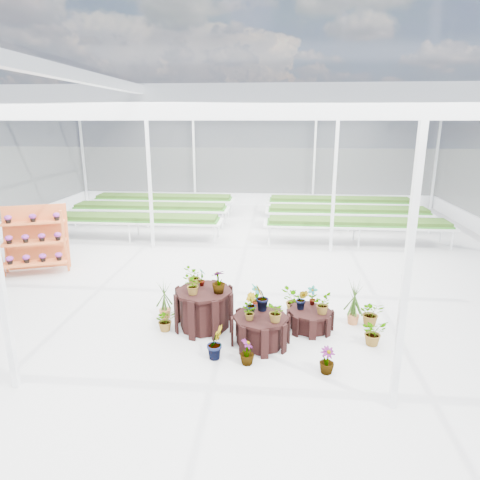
# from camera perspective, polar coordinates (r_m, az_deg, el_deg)

# --- Properties ---
(ground_plane) EXTENTS (24.00, 24.00, 0.00)m
(ground_plane) POSITION_cam_1_polar(r_m,az_deg,el_deg) (10.69, -1.78, -7.48)
(ground_plane) COLOR gray
(ground_plane) RESTS_ON ground
(greenhouse_shell) EXTENTS (18.00, 24.00, 4.50)m
(greenhouse_shell) POSITION_cam_1_polar(r_m,az_deg,el_deg) (10.03, -1.89, 4.43)
(greenhouse_shell) COLOR white
(greenhouse_shell) RESTS_ON ground
(steel_frame) EXTENTS (18.00, 24.00, 4.50)m
(steel_frame) POSITION_cam_1_polar(r_m,az_deg,el_deg) (10.03, -1.89, 4.43)
(steel_frame) COLOR silver
(steel_frame) RESTS_ON ground
(nursery_benches) EXTENTS (16.00, 7.00, 0.84)m
(nursery_benches) POSITION_cam_1_polar(r_m,az_deg,el_deg) (17.42, 0.94, 3.12)
(nursery_benches) COLOR silver
(nursery_benches) RESTS_ON ground
(plinth_tall) EXTENTS (1.48, 1.48, 0.83)m
(plinth_tall) POSITION_cam_1_polar(r_m,az_deg,el_deg) (9.05, -4.80, -9.13)
(plinth_tall) COLOR black
(plinth_tall) RESTS_ON ground
(plinth_mid) EXTENTS (1.28, 1.28, 0.58)m
(plinth_mid) POSITION_cam_1_polar(r_m,az_deg,el_deg) (8.45, 2.75, -11.92)
(plinth_mid) COLOR black
(plinth_mid) RESTS_ON ground
(plinth_low) EXTENTS (0.97, 0.97, 0.42)m
(plinth_low) POSITION_cam_1_polar(r_m,az_deg,el_deg) (9.14, 9.30, -10.45)
(plinth_low) COLOR black
(plinth_low) RESTS_ON ground
(shelf_rack) EXTENTS (2.00, 1.51, 1.88)m
(shelf_rack) POSITION_cam_1_polar(r_m,az_deg,el_deg) (13.36, -25.73, -0.05)
(shelf_rack) COLOR #C65A2A
(shelf_rack) RESTS_ON ground
(nursery_plants) EXTENTS (4.90, 2.90, 1.32)m
(nursery_plants) POSITION_cam_1_polar(r_m,az_deg,el_deg) (8.94, 4.44, -8.86)
(nursery_plants) COLOR #2A4916
(nursery_plants) RESTS_ON ground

